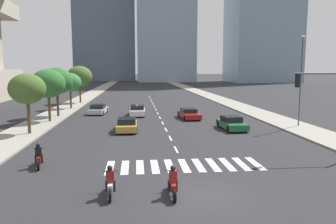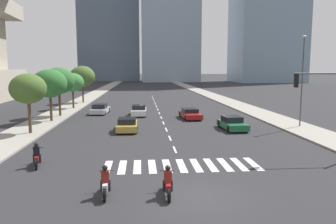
{
  "view_description": "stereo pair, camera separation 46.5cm",
  "coord_description": "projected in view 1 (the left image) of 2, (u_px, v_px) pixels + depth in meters",
  "views": [
    {
      "loc": [
        -2.9,
        -14.21,
        5.85
      ],
      "look_at": [
        0.0,
        14.87,
        2.0
      ],
      "focal_mm": 34.71,
      "sensor_mm": 36.0,
      "label": 1
    },
    {
      "loc": [
        -2.43,
        -14.25,
        5.85
      ],
      "look_at": [
        0.0,
        14.87,
        2.0
      ],
      "focal_mm": 34.71,
      "sensor_mm": 36.0,
      "label": 2
    }
  ],
  "objects": [
    {
      "name": "sedan_white_1",
      "position": [
        137.0,
        111.0,
        41.34
      ],
      "size": [
        1.97,
        4.44,
        1.35
      ],
      "rotation": [
        0.0,
        0.0,
        1.56
      ],
      "color": "silver",
      "rests_on": "ground"
    },
    {
      "name": "street_tree_fifth",
      "position": [
        80.0,
        76.0,
        55.52
      ],
      "size": [
        4.24,
        4.24,
        6.29
      ],
      "color": "#4C3823",
      "rests_on": "sidewalk_west"
    },
    {
      "name": "sedan_green_4",
      "position": [
        232.0,
        123.0,
        31.85
      ],
      "size": [
        2.17,
        4.42,
        1.28
      ],
      "rotation": [
        0.0,
        0.0,
        -1.51
      ],
      "color": "#1E6038",
      "rests_on": "ground"
    },
    {
      "name": "sidewalk_east",
      "position": [
        250.0,
        110.0,
        45.96
      ],
      "size": [
        4.0,
        260.0,
        0.15
      ],
      "primitive_type": "cube",
      "color": "gray",
      "rests_on": "ground"
    },
    {
      "name": "street_tree_nearest",
      "position": [
        27.0,
        89.0,
        28.65
      ],
      "size": [
        3.18,
        3.18,
        5.35
      ],
      "color": "#4C3823",
      "rests_on": "sidewalk_west"
    },
    {
      "name": "sedan_gold_2",
      "position": [
        127.0,
        125.0,
        30.98
      ],
      "size": [
        1.95,
        4.33,
        1.26
      ],
      "rotation": [
        0.0,
        0.0,
        1.57
      ],
      "color": "#B28E38",
      "rests_on": "ground"
    },
    {
      "name": "lane_divider_center",
      "position": [
        156.0,
        110.0,
        47.5
      ],
      "size": [
        0.14,
        50.0,
        0.01
      ],
      "color": "silver",
      "rests_on": "ground"
    },
    {
      "name": "sedan_silver_0",
      "position": [
        98.0,
        109.0,
        42.88
      ],
      "size": [
        2.3,
        4.5,
        1.28
      ],
      "rotation": [
        0.0,
        0.0,
        1.48
      ],
      "color": "#B7BABF",
      "rests_on": "ground"
    },
    {
      "name": "motorcycle_third",
      "position": [
        39.0,
        157.0,
        19.55
      ],
      "size": [
        0.79,
        2.07,
        1.49
      ],
      "rotation": [
        0.0,
        0.0,
        1.79
      ],
      "color": "black",
      "rests_on": "ground"
    },
    {
      "name": "motorcycle_trailing",
      "position": [
        173.0,
        184.0,
        15.07
      ],
      "size": [
        0.7,
        2.15,
        1.49
      ],
      "rotation": [
        0.0,
        0.0,
        1.56
      ],
      "color": "black",
      "rests_on": "ground"
    },
    {
      "name": "sedan_red_3",
      "position": [
        189.0,
        114.0,
        38.81
      ],
      "size": [
        2.31,
        4.75,
        1.18
      ],
      "rotation": [
        0.0,
        0.0,
        -1.48
      ],
      "color": "maroon",
      "rests_on": "ground"
    },
    {
      "name": "street_lamp_east",
      "position": [
        301.0,
        75.0,
        32.35
      ],
      "size": [
        0.5,
        0.24,
        8.99
      ],
      "color": "#3F3F42",
      "rests_on": "sidewalk_east"
    },
    {
      "name": "motorcycle_lead",
      "position": [
        110.0,
        184.0,
        15.04
      ],
      "size": [
        0.7,
        2.07,
        1.49
      ],
      "rotation": [
        0.0,
        0.0,
        1.61
      ],
      "color": "black",
      "rests_on": "ground"
    },
    {
      "name": "ground_plane",
      "position": [
        200.0,
        196.0,
        15.07
      ],
      "size": [
        800.0,
        800.0,
        0.0
      ],
      "primitive_type": "plane",
      "color": "#28282B"
    },
    {
      "name": "street_tree_second",
      "position": [
        48.0,
        84.0,
        35.53
      ],
      "size": [
        3.71,
        3.71,
        5.74
      ],
      "color": "#4C3823",
      "rests_on": "sidewalk_west"
    },
    {
      "name": "street_tree_fourth",
      "position": [
        70.0,
        83.0,
        47.44
      ],
      "size": [
        3.25,
        3.25,
        5.17
      ],
      "color": "#4C3823",
      "rests_on": "sidewalk_west"
    },
    {
      "name": "street_tree_third",
      "position": [
        57.0,
        81.0,
        39.45
      ],
      "size": [
        3.82,
        3.82,
        5.94
      ],
      "color": "#4C3823",
      "rests_on": "sidewalk_west"
    },
    {
      "name": "crosswalk_near",
      "position": [
        184.0,
        165.0,
        19.88
      ],
      "size": [
        9.45,
        2.83,
        0.01
      ],
      "color": "silver",
      "rests_on": "ground"
    },
    {
      "name": "sidewalk_west",
      "position": [
        58.0,
        113.0,
        43.35
      ],
      "size": [
        4.0,
        260.0,
        0.15
      ],
      "primitive_type": "cube",
      "color": "gray",
      "rests_on": "ground"
    }
  ]
}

